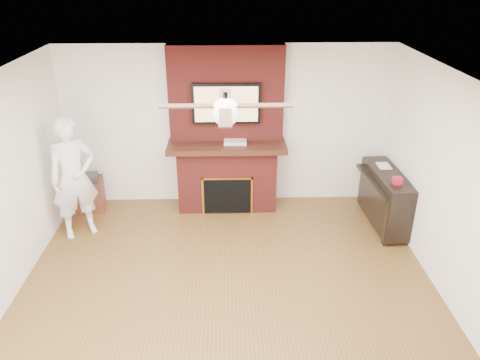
{
  "coord_description": "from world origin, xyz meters",
  "views": [
    {
      "loc": [
        0.02,
        -4.12,
        3.58
      ],
      "look_at": [
        0.16,
        0.9,
        1.21
      ],
      "focal_mm": 35.0,
      "sensor_mm": 36.0,
      "label": 1
    }
  ],
  "objects_px": {
    "person": "(74,178)",
    "side_table": "(87,193)",
    "piano": "(385,197)",
    "fireplace": "(227,147)"
  },
  "relations": [
    {
      "from": "person",
      "to": "side_table",
      "type": "distance_m",
      "value": 0.97
    },
    {
      "from": "side_table",
      "to": "person",
      "type": "bearing_deg",
      "value": -92.31
    },
    {
      "from": "side_table",
      "to": "piano",
      "type": "xyz_separation_m",
      "value": [
        4.5,
        -0.61,
        0.18
      ]
    },
    {
      "from": "side_table",
      "to": "piano",
      "type": "bearing_deg",
      "value": -17.72
    },
    {
      "from": "fireplace",
      "to": "piano",
      "type": "height_order",
      "value": "fireplace"
    },
    {
      "from": "person",
      "to": "side_table",
      "type": "height_order",
      "value": "person"
    },
    {
      "from": "fireplace",
      "to": "person",
      "type": "bearing_deg",
      "value": -158.89
    },
    {
      "from": "person",
      "to": "piano",
      "type": "relative_size",
      "value": 1.36
    },
    {
      "from": "person",
      "to": "piano",
      "type": "bearing_deg",
      "value": -28.34
    },
    {
      "from": "fireplace",
      "to": "person",
      "type": "distance_m",
      "value": 2.25
    }
  ]
}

